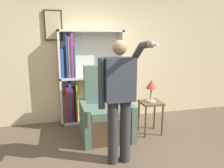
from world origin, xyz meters
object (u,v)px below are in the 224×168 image
(bookcase, at_px, (83,79))
(side_table, at_px, (151,108))
(armchair, at_px, (105,115))
(table_lamp, at_px, (151,86))
(person_standing, at_px, (119,96))

(bookcase, distance_m, side_table, 1.49)
(armchair, distance_m, side_table, 0.84)
(table_lamp, bearing_deg, person_standing, -136.37)
(bookcase, relative_size, armchair, 1.51)
(person_standing, distance_m, side_table, 1.27)
(person_standing, relative_size, side_table, 2.84)
(bookcase, bearing_deg, person_standing, -80.82)
(side_table, bearing_deg, person_standing, -136.37)
(armchair, xyz_separation_m, table_lamp, (0.83, -0.10, 0.51))
(bookcase, xyz_separation_m, person_standing, (0.27, -1.69, 0.05))
(person_standing, bearing_deg, table_lamp, 43.63)
(person_standing, height_order, table_lamp, person_standing)
(side_table, relative_size, table_lamp, 1.50)
(armchair, bearing_deg, table_lamp, -6.60)
(armchair, xyz_separation_m, person_standing, (-0.01, -0.90, 0.59))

